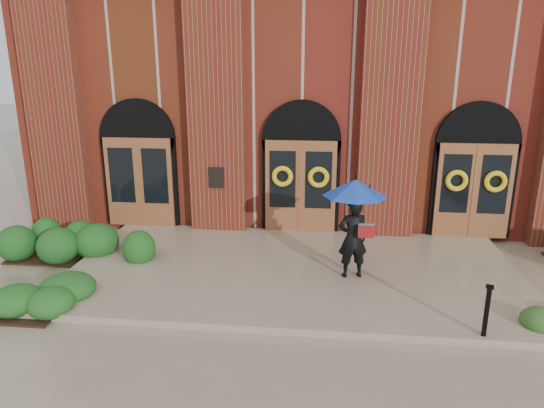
# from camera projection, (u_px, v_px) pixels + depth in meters

# --- Properties ---
(ground) EXTENTS (90.00, 90.00, 0.00)m
(ground) POSITION_uv_depth(u_px,v_px,m) (293.00, 276.00, 10.86)
(ground) COLOR gray
(ground) RESTS_ON ground
(landing) EXTENTS (10.00, 5.30, 0.15)m
(landing) POSITION_uv_depth(u_px,v_px,m) (293.00, 270.00, 10.98)
(landing) COLOR gray
(landing) RESTS_ON ground
(church_building) EXTENTS (16.20, 12.53, 7.00)m
(church_building) POSITION_uv_depth(u_px,v_px,m) (310.00, 94.00, 18.28)
(church_building) COLOR maroon
(church_building) RESTS_ON ground
(man_with_umbrella) EXTENTS (1.61, 1.61, 2.15)m
(man_with_umbrella) POSITION_uv_depth(u_px,v_px,m) (354.00, 210.00, 10.10)
(man_with_umbrella) COLOR black
(man_with_umbrella) RESTS_ON landing
(metal_post) EXTENTS (0.16, 0.16, 0.92)m
(metal_post) POSITION_uv_depth(u_px,v_px,m) (487.00, 310.00, 8.08)
(metal_post) COLOR black
(metal_post) RESTS_ON landing
(hedge_wall_left) EXTENTS (3.15, 1.26, 0.81)m
(hedge_wall_left) POSITION_uv_depth(u_px,v_px,m) (84.00, 241.00, 11.89)
(hedge_wall_left) COLOR #1A4B19
(hedge_wall_left) RESTS_ON ground
(hedge_front_left) EXTENTS (1.47, 1.26, 0.52)m
(hedge_front_left) POSITION_uv_depth(u_px,v_px,m) (24.00, 295.00, 9.42)
(hedge_front_left) COLOR #1D4F1B
(hedge_front_left) RESTS_ON ground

